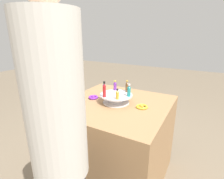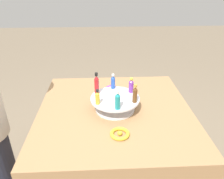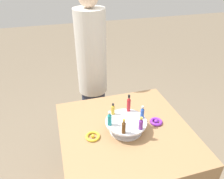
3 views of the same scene
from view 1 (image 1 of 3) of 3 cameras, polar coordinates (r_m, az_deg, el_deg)
The scene contains 12 objects.
ground_plane at distance 1.98m, azimuth 1.14°, elevation -25.59°, with size 12.00×12.00×0.00m, color #756651.
party_table at distance 1.73m, azimuth 1.22°, elevation -16.28°, with size 0.90×0.90×0.77m.
display_stand at distance 1.53m, azimuth 1.33°, elevation -2.76°, with size 0.28×0.28×0.08m.
bottle_purple at distance 1.62m, azimuth 1.00°, elevation 1.27°, with size 0.03×0.03×0.09m.
bottle_blue at distance 1.56m, azimuth -2.59°, elevation 0.62°, with size 0.03×0.03×0.10m.
bottle_red at distance 1.44m, azimuth -2.52°, elevation -0.11°, with size 0.03×0.03×0.13m.
bottle_gold at distance 1.40m, azimuth 1.76°, elevation -1.62°, with size 0.02×0.02×0.09m.
bottle_teal at distance 1.46m, azimuth 5.56°, elevation -0.39°, with size 0.03×0.03×0.11m.
bottle_brown at distance 1.57m, azimuth 4.90°, elevation 0.95°, with size 0.03×0.03×0.11m.
ribbon_bow_gold at distance 1.47m, azimuth 9.75°, elevation -5.55°, with size 0.10×0.10×0.03m.
ribbon_bow_purple at distance 1.65m, azimuth -6.12°, elevation -2.54°, with size 0.09×0.09×0.03m.
person_figure at distance 0.95m, azimuth -16.65°, elevation -17.73°, with size 0.28×0.28×1.62m.
Camera 1 is at (-0.67, 1.27, 1.36)m, focal length 28.00 mm.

